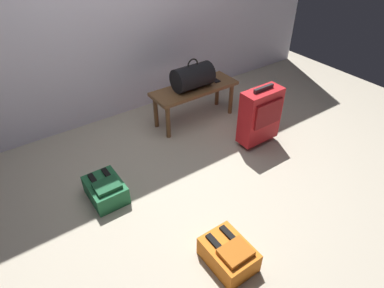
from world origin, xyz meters
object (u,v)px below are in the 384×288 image
backpack_green (106,190)px  backpack_orange (229,254)px  cell_phone (215,80)px  suitcase_upright_red (260,115)px  bench (195,92)px  duffel_bag_black (193,77)px

backpack_green → backpack_orange: bearing=-67.7°
cell_phone → suitcase_upright_red: size_ratio=0.22×
suitcase_upright_red → backpack_green: suitcase_upright_red is taller
cell_phone → backpack_green: cell_phone is taller
cell_phone → bench: bearing=-178.6°
bench → cell_phone: cell_phone is taller
duffel_bag_black → backpack_green: 1.54m
cell_phone → backpack_green: (-1.66, -0.61, -0.33)m
backpack_green → bench: bearing=23.7°
suitcase_upright_red → duffel_bag_black: bearing=112.0°
bench → backpack_orange: size_ratio=2.63×
bench → suitcase_upright_red: bearing=-69.8°
suitcase_upright_red → backpack_orange: suitcase_upright_red is taller
cell_phone → backpack_orange: cell_phone is taller
backpack_green → backpack_orange: size_ratio=1.00×
bench → backpack_green: 1.52m
backpack_green → duffel_bag_black: bearing=24.1°
cell_phone → duffel_bag_black: bearing=-178.7°
suitcase_upright_red → backpack_green: 1.67m
backpack_orange → backpack_green: bearing=112.3°
bench → backpack_green: bench is taller
duffel_bag_black → bench: bearing=-0.0°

